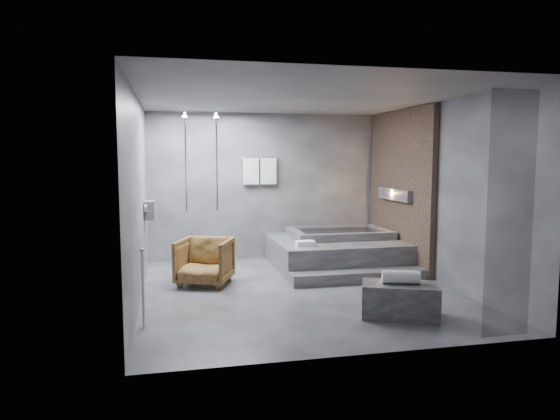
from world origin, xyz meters
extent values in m
plane|color=#323235|center=(0.00, 0.00, 0.00)|extent=(5.00, 5.00, 0.00)
cube|color=#545456|center=(0.00, 0.00, 2.80)|extent=(4.50, 5.00, 0.04)
cube|color=#3D3D43|center=(0.00, 2.50, 1.40)|extent=(4.50, 0.04, 2.80)
cube|color=#3D3D43|center=(0.00, -2.50, 1.40)|extent=(4.50, 0.04, 2.80)
cube|color=#3D3D43|center=(-2.25, 0.00, 1.40)|extent=(0.04, 5.00, 2.80)
cube|color=#3D3D43|center=(2.25, 0.00, 1.40)|extent=(0.04, 5.00, 2.80)
cube|color=#85664E|center=(2.19, 1.25, 1.40)|extent=(0.10, 2.40, 2.78)
cube|color=#FF9938|center=(2.11, 1.25, 1.30)|extent=(0.14, 1.20, 0.20)
cube|color=gray|center=(-2.16, 1.40, 1.10)|extent=(0.16, 0.42, 0.30)
imported|color=beige|center=(-2.15, 1.30, 1.05)|extent=(0.08, 0.08, 0.21)
imported|color=beige|center=(-2.15, 1.50, 1.03)|extent=(0.07, 0.07, 0.15)
cylinder|color=silver|center=(-1.00, 2.05, 1.90)|extent=(0.04, 0.04, 1.80)
cylinder|color=silver|center=(-1.55, 2.05, 1.90)|extent=(0.04, 0.04, 1.80)
cylinder|color=silver|center=(-0.15, 2.44, 1.95)|extent=(0.75, 0.02, 0.02)
cube|color=white|center=(-0.32, 2.42, 1.70)|extent=(0.30, 0.06, 0.50)
cube|color=white|center=(0.02, 2.42, 1.70)|extent=(0.30, 0.06, 0.50)
cylinder|color=silver|center=(-2.15, -1.20, 0.45)|extent=(0.04, 0.04, 0.90)
cube|color=black|center=(1.65, -2.45, 1.35)|extent=(0.55, 0.01, 2.60)
cube|color=#38383A|center=(1.05, 1.45, 0.25)|extent=(2.20, 2.00, 0.50)
cube|color=#38383A|center=(1.05, 0.27, 0.09)|extent=(2.20, 0.36, 0.18)
cube|color=#2E2E30|center=(0.91, -1.46, 0.21)|extent=(1.04, 0.82, 0.41)
imported|color=#402910|center=(-1.33, 0.64, 0.36)|extent=(1.01, 1.02, 0.72)
cylinder|color=white|center=(0.92, -1.46, 0.49)|extent=(0.48, 0.30, 0.16)
cube|color=white|center=(0.34, 0.89, 0.54)|extent=(0.30, 0.22, 0.08)
camera|label=1|loc=(-1.81, -6.99, 1.94)|focal=32.00mm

